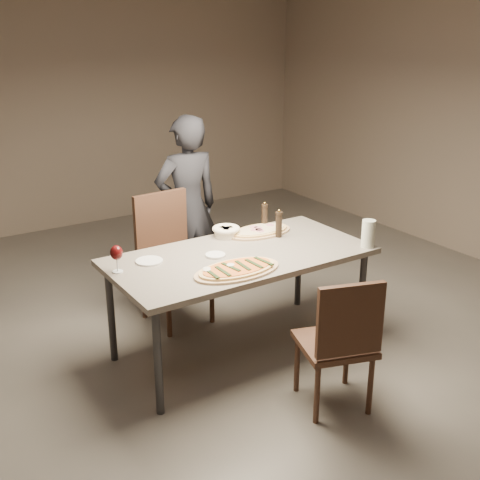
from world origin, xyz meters
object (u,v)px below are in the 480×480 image
bread_basket (226,231)px  chair_far (170,250)px  ham_pizza (260,231)px  carafe (368,234)px  chair_near (341,338)px  pepper_mill_left (279,224)px  zucchini_pizza (237,269)px  diner (187,207)px  dining_table (240,261)px

bread_basket → chair_far: (-0.27, 0.40, -0.23)m
chair_far → ham_pizza: bearing=133.7°
bread_basket → carafe: bearing=-45.8°
carafe → chair_near: bearing=-142.8°
chair_near → pepper_mill_left: bearing=91.2°
zucchini_pizza → chair_far: (0.03, 1.02, -0.20)m
ham_pizza → bread_basket: bread_basket is taller
zucchini_pizza → carafe: bearing=6.4°
zucchini_pizza → bread_basket: size_ratio=2.93×
ham_pizza → chair_near: bearing=-96.6°
chair_far → diner: bearing=-139.9°
bread_basket → chair_near: size_ratio=0.23×
diner → chair_near: bearing=91.2°
pepper_mill_left → chair_near: size_ratio=0.24×
ham_pizza → carafe: size_ratio=2.62×
bread_basket → chair_far: 0.54m
dining_table → chair_far: bearing=102.1°
chair_far → diner: 0.52m
ham_pizza → carafe: (0.47, -0.66, 0.08)m
dining_table → bread_basket: bearing=72.9°
zucchini_pizza → ham_pizza: size_ratio=1.17×
ham_pizza → pepper_mill_left: pepper_mill_left is taller
bread_basket → zucchini_pizza: bearing=-116.1°
dining_table → bread_basket: (0.11, 0.36, 0.10)m
pepper_mill_left → dining_table: bearing=-162.4°
zucchini_pizza → bread_basket: bearing=77.1°
bread_basket → carafe: carafe is taller
bread_basket → pepper_mill_left: (0.32, -0.22, 0.06)m
bread_basket → pepper_mill_left: 0.39m
ham_pizza → diner: bearing=108.4°
ham_pizza → diner: size_ratio=0.33×
diner → bread_basket: bearing=88.0°
dining_table → diner: size_ratio=1.15×
zucchini_pizza → chair_near: (0.30, -0.67, -0.27)m
dining_table → ham_pizza: size_ratio=3.47×
chair_far → zucchini_pizza: bearing=84.6°
dining_table → pepper_mill_left: size_ratio=8.47×
chair_near → zucchini_pizza: bearing=132.0°
chair_near → diner: bearing=106.2°
dining_table → carafe: (0.83, -0.38, 0.16)m
chair_near → chair_far: size_ratio=0.88×
ham_pizza → pepper_mill_left: bearing=-59.4°
zucchini_pizza → ham_pizza: zucchini_pizza is taller
dining_table → diner: diner is taller
dining_table → chair_near: 0.96m
pepper_mill_left → chair_near: 1.17m
dining_table → pepper_mill_left: (0.43, 0.14, 0.16)m
ham_pizza → zucchini_pizza: bearing=-130.5°
dining_table → bread_basket: bread_basket is taller
carafe → chair_far: bearing=131.0°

